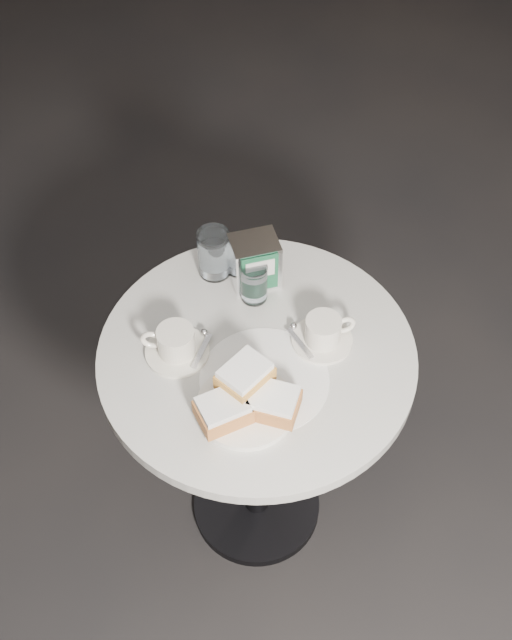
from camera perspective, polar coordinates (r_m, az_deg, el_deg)
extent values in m
plane|color=black|center=(2.39, 0.05, -13.14)|extent=(7.00, 7.00, 0.00)
cylinder|color=black|center=(2.37, 0.05, -12.98)|extent=(0.36, 0.36, 0.03)
cylinder|color=black|center=(2.07, 0.05, -8.65)|extent=(0.07, 0.07, 0.70)
cylinder|color=silver|center=(1.76, 0.06, -2.57)|extent=(0.70, 0.70, 0.03)
cylinder|color=white|center=(1.71, 0.60, -4.20)|extent=(0.32, 0.32, 0.00)
cylinder|color=white|center=(1.66, -0.74, -6.18)|extent=(0.21, 0.21, 0.02)
cube|color=#BD743A|center=(1.62, -2.36, -6.56)|extent=(0.12, 0.11, 0.04)
cube|color=white|center=(1.60, -2.39, -6.04)|extent=(0.11, 0.10, 0.02)
cube|color=#BB7239|center=(1.63, 1.23, -6.01)|extent=(0.13, 0.11, 0.04)
cube|color=white|center=(1.61, 1.25, -5.49)|extent=(0.12, 0.10, 0.02)
cube|color=gold|center=(1.63, -0.79, -4.15)|extent=(0.13, 0.13, 0.04)
cube|color=white|center=(1.61, -0.80, -3.60)|extent=(0.12, 0.12, 0.02)
cylinder|color=silver|center=(1.75, -5.62, -2.25)|extent=(0.16, 0.16, 0.01)
cylinder|color=silver|center=(1.72, -5.71, -1.51)|extent=(0.09, 0.09, 0.06)
cylinder|color=#88644A|center=(1.70, -5.77, -0.98)|extent=(0.09, 0.09, 0.00)
torus|color=white|center=(1.73, -7.43, -1.40)|extent=(0.05, 0.02, 0.05)
cube|color=silver|center=(1.74, -3.89, -2.20)|extent=(0.05, 0.09, 0.00)
sphere|color=silver|center=(1.77, -3.71, -0.89)|extent=(0.02, 0.02, 0.02)
cylinder|color=silver|center=(1.77, 4.71, -1.43)|extent=(0.16, 0.16, 0.01)
cylinder|color=silver|center=(1.74, 4.79, -0.71)|extent=(0.09, 0.09, 0.06)
cylinder|color=#8B644C|center=(1.72, 4.84, -0.20)|extent=(0.08, 0.08, 0.00)
torus|color=silver|center=(1.76, 6.35, -0.35)|extent=(0.05, 0.02, 0.05)
cube|color=silver|center=(1.75, 3.14, -1.64)|extent=(0.05, 0.09, 0.00)
sphere|color=silver|center=(1.78, 2.67, -0.44)|extent=(0.02, 0.02, 0.02)
cylinder|color=white|center=(1.86, -3.01, 4.77)|extent=(0.10, 0.10, 0.12)
cylinder|color=white|center=(1.87, -3.01, 4.67)|extent=(0.08, 0.08, 0.10)
cylinder|color=silver|center=(1.81, -0.14, 2.69)|extent=(0.06, 0.06, 0.10)
cylinder|color=silver|center=(1.82, -0.14, 2.60)|extent=(0.06, 0.06, 0.08)
cube|color=white|center=(1.84, -0.11, 4.22)|extent=(0.12, 0.10, 0.13)
cube|color=#195737|center=(1.81, 0.28, 3.30)|extent=(0.08, 0.02, 0.11)
cube|color=silver|center=(1.79, 0.31, 3.62)|extent=(0.07, 0.01, 0.05)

